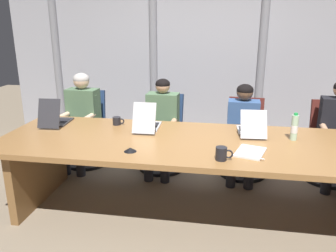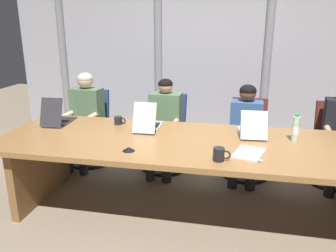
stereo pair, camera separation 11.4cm
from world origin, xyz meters
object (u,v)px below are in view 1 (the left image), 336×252
office_chair_right_mid (330,150)px  person_left_mid (161,121)px  office_chair_left_end (87,136)px  person_center (243,126)px  laptop_left_mid (147,124)px  coffee_mug_near (222,154)px  laptop_left_end (56,119)px  spiral_notepad (250,152)px  office_chair_center (244,145)px  person_left_end (81,115)px  conference_mic_left_side (130,150)px  coffee_mug_far (117,121)px  laptop_center (251,128)px  office_chair_left_mid (163,140)px  water_bottle_primary (294,128)px

office_chair_right_mid → person_left_mid: person_left_mid is taller
office_chair_left_end → person_center: person_center is taller
laptop_left_mid → coffee_mug_near: laptop_left_mid is taller
laptop_left_end → spiral_notepad: 2.09m
office_chair_center → person_left_end: bearing=-82.6°
conference_mic_left_side → coffee_mug_near: bearing=-4.4°
person_left_mid → person_center: 0.97m
office_chair_center → laptop_left_mid: bearing=-50.1°
person_left_end → coffee_mug_far: size_ratio=9.34×
laptop_left_mid → office_chair_right_mid: bearing=-70.6°
laptop_center → person_center: 0.61m
office_chair_right_mid → person_center: person_center is taller
laptop_left_end → person_center: bearing=-76.4°
person_left_mid → person_center: bearing=91.2°
office_chair_left_mid → water_bottle_primary: bearing=65.7°
laptop_left_end → person_left_end: size_ratio=0.37×
office_chair_right_mid → spiral_notepad: bearing=-41.3°
laptop_center → office_chair_left_end: laptop_center is taller
coffee_mug_far → spiral_notepad: bearing=-24.1°
person_left_end → coffee_mug_near: (1.78, -1.33, 0.12)m
office_chair_left_mid → coffee_mug_far: (-0.38, -0.68, 0.44)m
office_chair_left_mid → office_chair_center: office_chair_left_mid is taller
coffee_mug_near → conference_mic_left_side: size_ratio=1.29×
laptop_left_end → office_chair_right_mid: size_ratio=0.48×
person_center → conference_mic_left_side: (-1.01, -1.26, 0.13)m
office_chair_right_mid → spiral_notepad: office_chair_right_mid is taller
person_left_end → conference_mic_left_side: 1.63m
office_chair_center → office_chair_left_mid: bearing=-86.9°
conference_mic_left_side → office_chair_left_mid: bearing=89.0°
office_chair_left_end → spiral_notepad: bearing=54.1°
coffee_mug_near → office_chair_left_end: bearing=140.3°
office_chair_left_mid → office_chair_center: (1.02, -0.00, -0.01)m
office_chair_left_mid → coffee_mug_near: office_chair_left_mid is taller
office_chair_right_mid → coffee_mug_near: 2.01m
laptop_left_end → person_center: size_ratio=0.39×
laptop_center → person_left_end: (-2.06, 0.60, -0.11)m
laptop_left_end → office_chair_right_mid: laptop_left_end is taller
laptop_center → spiral_notepad: 0.55m
laptop_left_end → office_chair_center: size_ratio=0.48×
laptop_center → coffee_mug_near: laptop_center is taller
laptop_left_mid → coffee_mug_far: size_ratio=3.52×
office_chair_center → person_left_mid: (-1.01, -0.16, 0.31)m
office_chair_left_mid → coffee_mug_near: 1.73m
water_bottle_primary → coffee_mug_far: size_ratio=2.02×
office_chair_left_mid → office_chair_right_mid: (2.03, -0.00, -0.00)m
person_left_end → spiral_notepad: (2.02, -1.15, 0.07)m
laptop_left_end → coffee_mug_far: size_ratio=3.44×
office_chair_center → person_center: bearing=-9.6°
office_chair_left_end → water_bottle_primary: size_ratio=3.61×
laptop_left_end → office_chair_left_mid: (1.03, 0.79, -0.46)m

